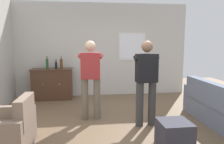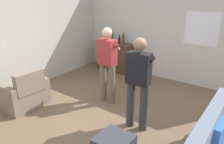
{
  "view_description": "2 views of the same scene",
  "coord_description": "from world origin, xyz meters",
  "px_view_note": "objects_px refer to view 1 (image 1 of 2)",
  "views": [
    {
      "loc": [
        -0.6,
        -4.05,
        1.67
      ],
      "look_at": [
        -0.03,
        0.28,
        1.05
      ],
      "focal_mm": 35.0,
      "sensor_mm": 36.0,
      "label": 1
    },
    {
      "loc": [
        2.28,
        -3.06,
        2.39
      ],
      "look_at": [
        -0.01,
        0.08,
        0.94
      ],
      "focal_mm": 35.0,
      "sensor_mm": 36.0,
      "label": 2
    }
  ],
  "objects_px": {
    "bottle_liquor_amber": "(61,63)",
    "ottoman": "(174,135)",
    "sideboard_cabinet": "(52,84)",
    "couch": "(221,111)",
    "person_standing_right": "(146,79)",
    "person_standing_left": "(91,76)",
    "bottle_wine_green": "(56,65)",
    "bottle_spirits_clear": "(47,63)",
    "armchair": "(11,133)"
  },
  "relations": [
    {
      "from": "bottle_liquor_amber",
      "to": "ottoman",
      "type": "distance_m",
      "value": 3.95
    },
    {
      "from": "sideboard_cabinet",
      "to": "ottoman",
      "type": "xyz_separation_m",
      "value": [
        2.29,
        -3.26,
        -0.23
      ]
    },
    {
      "from": "couch",
      "to": "person_standing_right",
      "type": "relative_size",
      "value": 1.36
    },
    {
      "from": "person_standing_left",
      "to": "bottle_liquor_amber",
      "type": "bearing_deg",
      "value": 113.41
    },
    {
      "from": "ottoman",
      "to": "person_standing_right",
      "type": "xyz_separation_m",
      "value": [
        -0.18,
        0.98,
        0.72
      ]
    },
    {
      "from": "bottle_wine_green",
      "to": "bottle_spirits_clear",
      "type": "bearing_deg",
      "value": -179.42
    },
    {
      "from": "armchair",
      "to": "person_standing_right",
      "type": "bearing_deg",
      "value": 17.89
    },
    {
      "from": "bottle_wine_green",
      "to": "sideboard_cabinet",
      "type": "bearing_deg",
      "value": -160.52
    },
    {
      "from": "armchair",
      "to": "bottle_wine_green",
      "type": "distance_m",
      "value": 3.17
    },
    {
      "from": "person_standing_right",
      "to": "couch",
      "type": "bearing_deg",
      "value": -11.92
    },
    {
      "from": "bottle_liquor_amber",
      "to": "person_standing_left",
      "type": "height_order",
      "value": "person_standing_left"
    },
    {
      "from": "couch",
      "to": "bottle_wine_green",
      "type": "distance_m",
      "value": 4.36
    },
    {
      "from": "bottle_spirits_clear",
      "to": "armchair",
      "type": "bearing_deg",
      "value": -91.62
    },
    {
      "from": "couch",
      "to": "person_standing_left",
      "type": "bearing_deg",
      "value": 161.74
    },
    {
      "from": "sideboard_cabinet",
      "to": "ottoman",
      "type": "relative_size",
      "value": 2.39
    },
    {
      "from": "couch",
      "to": "armchair",
      "type": "distance_m",
      "value": 3.77
    },
    {
      "from": "couch",
      "to": "person_standing_right",
      "type": "bearing_deg",
      "value": 168.08
    },
    {
      "from": "armchair",
      "to": "bottle_wine_green",
      "type": "relative_size",
      "value": 3.46
    },
    {
      "from": "couch",
      "to": "bottle_spirits_clear",
      "type": "bearing_deg",
      "value": 144.37
    },
    {
      "from": "sideboard_cabinet",
      "to": "bottle_wine_green",
      "type": "bearing_deg",
      "value": 19.48
    },
    {
      "from": "couch",
      "to": "sideboard_cabinet",
      "type": "relative_size",
      "value": 1.97
    },
    {
      "from": "couch",
      "to": "person_standing_left",
      "type": "height_order",
      "value": "person_standing_left"
    },
    {
      "from": "bottle_spirits_clear",
      "to": "person_standing_left",
      "type": "distance_m",
      "value": 2.15
    },
    {
      "from": "armchair",
      "to": "bottle_spirits_clear",
      "type": "bearing_deg",
      "value": 88.38
    },
    {
      "from": "couch",
      "to": "ottoman",
      "type": "height_order",
      "value": "couch"
    },
    {
      "from": "couch",
      "to": "person_standing_right",
      "type": "xyz_separation_m",
      "value": [
        -1.42,
        0.3,
        0.61
      ]
    },
    {
      "from": "person_standing_right",
      "to": "bottle_wine_green",
      "type": "bearing_deg",
      "value": 130.53
    },
    {
      "from": "ottoman",
      "to": "person_standing_left",
      "type": "height_order",
      "value": "person_standing_left"
    },
    {
      "from": "bottle_spirits_clear",
      "to": "ottoman",
      "type": "xyz_separation_m",
      "value": [
        2.42,
        -3.3,
        -0.82
      ]
    },
    {
      "from": "sideboard_cabinet",
      "to": "person_standing_left",
      "type": "xyz_separation_m",
      "value": [
        1.05,
        -1.76,
        0.49
      ]
    },
    {
      "from": "bottle_spirits_clear",
      "to": "person_standing_right",
      "type": "xyz_separation_m",
      "value": [
        2.24,
        -2.32,
        -0.1
      ]
    },
    {
      "from": "bottle_liquor_amber",
      "to": "ottoman",
      "type": "bearing_deg",
      "value": -58.44
    },
    {
      "from": "person_standing_left",
      "to": "couch",
      "type": "bearing_deg",
      "value": -18.26
    },
    {
      "from": "ottoman",
      "to": "person_standing_right",
      "type": "bearing_deg",
      "value": 100.7
    },
    {
      "from": "bottle_liquor_amber",
      "to": "ottoman",
      "type": "xyz_separation_m",
      "value": [
        2.02,
        -3.29,
        -0.81
      ]
    },
    {
      "from": "couch",
      "to": "sideboard_cabinet",
      "type": "height_order",
      "value": "sideboard_cabinet"
    },
    {
      "from": "sideboard_cabinet",
      "to": "person_standing_right",
      "type": "relative_size",
      "value": 0.69
    },
    {
      "from": "sideboard_cabinet",
      "to": "person_standing_left",
      "type": "relative_size",
      "value": 0.69
    },
    {
      "from": "person_standing_left",
      "to": "person_standing_right",
      "type": "height_order",
      "value": "same"
    },
    {
      "from": "bottle_liquor_amber",
      "to": "bottle_wine_green",
      "type": "bearing_deg",
      "value": 177.32
    },
    {
      "from": "armchair",
      "to": "bottle_wine_green",
      "type": "height_order",
      "value": "bottle_wine_green"
    },
    {
      "from": "bottle_liquor_amber",
      "to": "bottle_spirits_clear",
      "type": "distance_m",
      "value": 0.4
    },
    {
      "from": "couch",
      "to": "armchair",
      "type": "xyz_separation_m",
      "value": [
        -3.75,
        -0.45,
        -0.04
      ]
    },
    {
      "from": "couch",
      "to": "bottle_spirits_clear",
      "type": "relative_size",
      "value": 6.51
    },
    {
      "from": "armchair",
      "to": "person_standing_right",
      "type": "height_order",
      "value": "person_standing_right"
    },
    {
      "from": "sideboard_cabinet",
      "to": "couch",
      "type": "bearing_deg",
      "value": -36.19
    },
    {
      "from": "bottle_spirits_clear",
      "to": "person_standing_right",
      "type": "distance_m",
      "value": 3.23
    },
    {
      "from": "bottle_spirits_clear",
      "to": "couch",
      "type": "bearing_deg",
      "value": -35.63
    },
    {
      "from": "bottle_liquor_amber",
      "to": "ottoman",
      "type": "relative_size",
      "value": 0.73
    },
    {
      "from": "couch",
      "to": "bottle_spirits_clear",
      "type": "distance_m",
      "value": 4.56
    }
  ]
}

